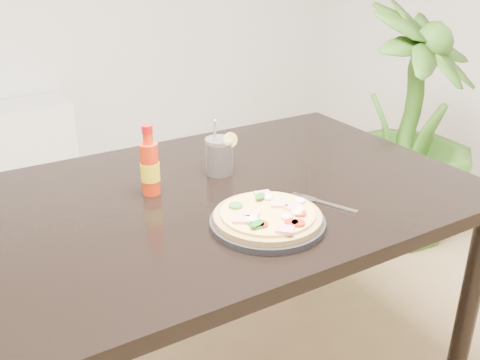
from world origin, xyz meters
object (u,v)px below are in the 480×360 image
hot_sauce_bottle (150,167)px  cola_cup (219,157)px  pizza (268,215)px  fork (321,202)px  houseplant (410,127)px  dining_table (218,218)px  plate (267,222)px

hot_sauce_bottle → cola_cup: bearing=7.0°
pizza → fork: size_ratio=1.46×
pizza → hot_sauce_bottle: hot_sauce_bottle is taller
hot_sauce_bottle → houseplant: size_ratio=0.17×
dining_table → fork: fork is taller
plate → houseplant: 1.51m
dining_table → pizza: (0.01, -0.23, 0.11)m
plate → fork: (0.19, 0.03, -0.01)m
dining_table → plate: 0.25m
hot_sauce_bottle → houseplant: bearing=16.0°
hot_sauce_bottle → fork: hot_sauce_bottle is taller
plate → houseplant: bearing=29.3°
fork → hot_sauce_bottle: bearing=116.6°
plate → dining_table: bearing=92.7°
dining_table → fork: 0.30m
dining_table → pizza: size_ratio=5.40×
dining_table → cola_cup: 0.19m
dining_table → cola_cup: size_ratio=8.08×
hot_sauce_bottle → cola_cup: hot_sauce_bottle is taller
houseplant → cola_cup: bearing=-162.5°
fork → cola_cup: bearing=88.0°
hot_sauce_bottle → fork: 0.46m
cola_cup → houseplant: (1.25, 0.40, -0.24)m
cola_cup → pizza: bearing=-99.2°
dining_table → houseplant: bearing=21.0°
dining_table → plate: (0.01, -0.23, 0.09)m
houseplant → pizza: bearing=-150.6°
plate → hot_sauce_bottle: size_ratio=1.44×
dining_table → hot_sauce_bottle: size_ratio=7.27×
pizza → houseplant: 1.52m
hot_sauce_bottle → plate: bearing=-61.6°
dining_table → hot_sauce_bottle: hot_sauce_bottle is taller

